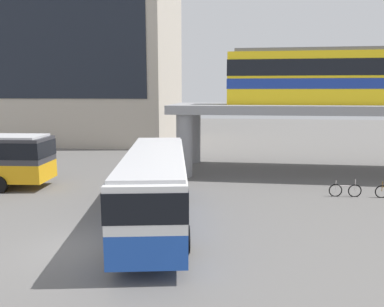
{
  "coord_description": "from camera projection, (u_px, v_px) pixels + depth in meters",
  "views": [
    {
      "loc": [
        5.87,
        -12.52,
        5.78
      ],
      "look_at": [
        3.14,
        9.02,
        2.2
      ],
      "focal_mm": 34.85,
      "sensor_mm": 36.0,
      "label": 1
    }
  ],
  "objects": [
    {
      "name": "ground_plane",
      "position": [
        145.0,
        184.0,
        23.72
      ],
      "size": [
        120.0,
        120.0,
        0.0
      ],
      "primitive_type": "plane",
      "color": "#605E5B"
    },
    {
      "name": "station_building",
      "position": [
        77.0,
        61.0,
        44.6
      ],
      "size": [
        23.1,
        14.99,
        19.05
      ],
      "color": "#B2A899",
      "rests_on": "ground_plane"
    },
    {
      "name": "elevated_platform",
      "position": [
        371.0,
        114.0,
        26.17
      ],
      "size": [
        28.22,
        6.99,
        4.91
      ],
      "color": "gray",
      "rests_on": "ground_plane"
    },
    {
      "name": "bus_main",
      "position": [
        155.0,
        180.0,
        16.28
      ],
      "size": [
        4.4,
        11.31,
        3.22
      ],
      "color": "#1E4CB2",
      "rests_on": "ground_plane"
    },
    {
      "name": "bicycle_silver",
      "position": [
        345.0,
        190.0,
        20.82
      ],
      "size": [
        1.79,
        0.14,
        1.04
      ],
      "color": "black",
      "rests_on": "ground_plane"
    }
  ]
}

